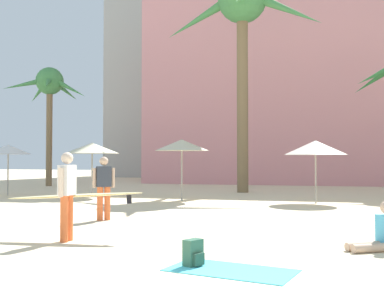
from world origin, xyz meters
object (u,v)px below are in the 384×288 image
(cafe_umbrella_3, at_px, (182,145))
(person_near_right, at_px, (70,194))
(palm_tree_center, at_px, (50,89))
(person_mid_center, at_px, (380,233))
(palm_tree_far_left, at_px, (242,15))
(beach_towel, at_px, (231,270))
(cafe_umbrella_4, at_px, (8,150))
(cafe_umbrella_2, at_px, (92,148))
(person_mid_left, at_px, (104,185))
(cafe_umbrella_1, at_px, (315,148))
(backpack, at_px, (194,253))

(cafe_umbrella_3, height_order, person_near_right, cafe_umbrella_3)
(palm_tree_center, distance_m, person_mid_center, 24.50)
(palm_tree_far_left, height_order, beach_towel, palm_tree_far_left)
(palm_tree_far_left, bearing_deg, palm_tree_center, 167.88)
(cafe_umbrella_4, bearing_deg, cafe_umbrella_2, 2.28)
(cafe_umbrella_2, xyz_separation_m, beach_towel, (8.11, -12.04, -2.13))
(beach_towel, bearing_deg, cafe_umbrella_4, 135.73)
(person_near_right, height_order, person_mid_center, person_near_right)
(cafe_umbrella_2, height_order, cafe_umbrella_4, cafe_umbrella_2)
(palm_tree_center, distance_m, cafe_umbrella_4, 8.50)
(person_mid_left, xyz_separation_m, person_mid_center, (6.70, -2.75, -0.63))
(cafe_umbrella_1, xyz_separation_m, cafe_umbrella_2, (-9.46, 0.67, 0.05))
(palm_tree_far_left, xyz_separation_m, cafe_umbrella_2, (-5.99, -4.42, -6.77))
(cafe_umbrella_4, distance_m, person_near_right, 13.24)
(palm_tree_far_left, distance_m, palm_tree_center, 12.92)
(palm_tree_far_left, distance_m, beach_towel, 18.84)
(cafe_umbrella_3, bearing_deg, person_near_right, -88.77)
(cafe_umbrella_1, bearing_deg, cafe_umbrella_3, -179.62)
(palm_tree_far_left, height_order, person_mid_center, palm_tree_far_left)
(cafe_umbrella_4, relative_size, person_mid_center, 2.40)
(palm_tree_far_left, bearing_deg, person_near_right, -95.95)
(backpack, bearing_deg, cafe_umbrella_2, 151.85)
(palm_tree_center, xyz_separation_m, person_mid_center, (16.80, -16.91, -5.66))
(cafe_umbrella_2, xyz_separation_m, person_mid_left, (3.79, -7.09, -1.19))
(cafe_umbrella_2, relative_size, person_mid_left, 1.37)
(cafe_umbrella_2, height_order, person_near_right, cafe_umbrella_2)
(beach_towel, height_order, person_near_right, person_near_right)
(cafe_umbrella_1, bearing_deg, person_mid_left, -131.43)
(beach_towel, bearing_deg, cafe_umbrella_3, 108.77)
(backpack, distance_m, person_near_right, 3.55)
(palm_tree_center, bearing_deg, cafe_umbrella_1, -26.14)
(cafe_umbrella_4, xyz_separation_m, person_mid_left, (7.87, -6.93, -1.14))
(person_mid_center, bearing_deg, backpack, 5.49)
(backpack, height_order, person_mid_center, person_mid_center)
(cafe_umbrella_1, bearing_deg, cafe_umbrella_4, 177.84)
(palm_tree_far_left, distance_m, person_near_right, 16.73)
(cafe_umbrella_2, bearing_deg, cafe_umbrella_3, -9.44)
(cafe_umbrella_1, distance_m, person_mid_center, 9.40)
(cafe_umbrella_1, xyz_separation_m, person_mid_left, (-5.67, -6.42, -1.14))
(cafe_umbrella_1, height_order, beach_towel, cafe_umbrella_1)
(beach_towel, xyz_separation_m, person_mid_left, (-4.32, 4.95, 0.94))
(cafe_umbrella_1, xyz_separation_m, cafe_umbrella_4, (-13.53, 0.51, -0.00))
(person_mid_left, bearing_deg, backpack, 5.86)
(cafe_umbrella_4, bearing_deg, person_mid_center, -33.62)
(cafe_umbrella_4, distance_m, person_mid_left, 10.55)
(cafe_umbrella_2, relative_size, backpack, 5.65)
(beach_towel, bearing_deg, cafe_umbrella_2, 123.96)
(beach_towel, xyz_separation_m, person_near_right, (-3.65, 1.83, 0.95))
(cafe_umbrella_4, height_order, person_near_right, cafe_umbrella_4)
(cafe_umbrella_4, bearing_deg, beach_towel, -44.27)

